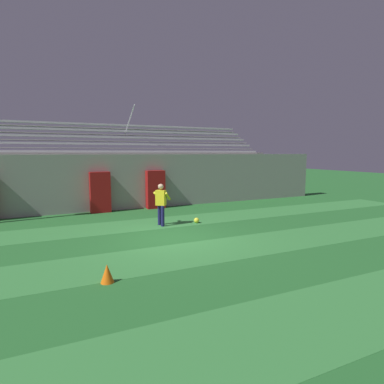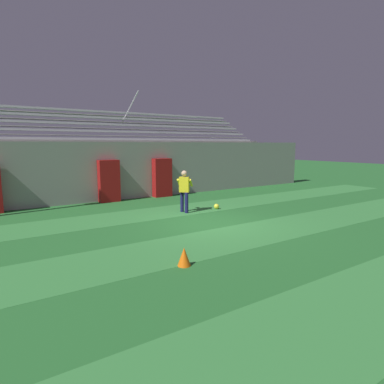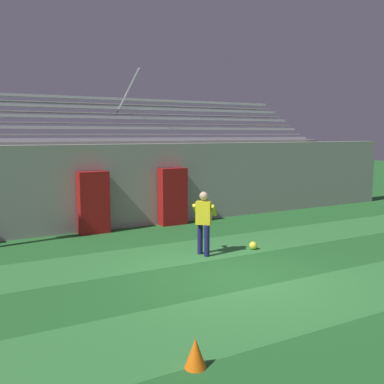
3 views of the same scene
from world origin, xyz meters
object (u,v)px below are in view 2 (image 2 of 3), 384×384
object	(u,v)px
padding_pillar_gate_left	(109,181)
padding_pillar_gate_right	(162,178)
traffic_cone	(184,257)
goalkeeper	(184,189)
soccer_ball	(216,206)

from	to	relation	value
padding_pillar_gate_left	padding_pillar_gate_right	size ratio (longest dim) A/B	1.00
padding_pillar_gate_right	traffic_cone	bearing A→B (deg)	-115.12
padding_pillar_gate_right	padding_pillar_gate_left	bearing A→B (deg)	180.00
padding_pillar_gate_right	goalkeeper	distance (m)	4.10
goalkeeper	padding_pillar_gate_right	bearing A→B (deg)	74.34
soccer_ball	traffic_cone	bearing A→B (deg)	-133.93
padding_pillar_gate_right	goalkeeper	xyz separation A→B (m)	(-1.11, -3.95, -0.03)
padding_pillar_gate_right	goalkeeper	world-z (taller)	padding_pillar_gate_right
padding_pillar_gate_right	goalkeeper	size ratio (longest dim) A/B	1.18
goalkeeper	traffic_cone	distance (m)	5.74
padding_pillar_gate_right	traffic_cone	world-z (taller)	padding_pillar_gate_right
padding_pillar_gate_left	goalkeeper	bearing A→B (deg)	-66.73
padding_pillar_gate_left	padding_pillar_gate_right	xyz separation A→B (m)	(2.81, 0.00, 0.00)
padding_pillar_gate_left	traffic_cone	xyz separation A→B (m)	(-1.31, -8.78, -0.77)
goalkeeper	soccer_ball	xyz separation A→B (m)	(1.47, -0.18, -0.84)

